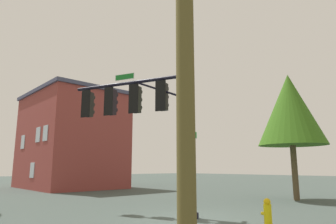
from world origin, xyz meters
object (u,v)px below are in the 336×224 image
Objects in this scene: fire_hydrant at (268,212)px; brick_building at (71,140)px; signal_pole_assembly at (139,107)px; tree_near at (290,110)px; utility_pole at (185,35)px.

brick_building is at bearing -8.32° from fire_hydrant.
tree_near is (-1.95, -9.44, 0.85)m from signal_pole_assembly.
signal_pole_assembly is at bearing -31.24° from utility_pole.
tree_near is at bearing -165.02° from brick_building.
utility_pole is 9.28× the size of fire_hydrant.
fire_hydrant is (1.75, -5.42, -3.56)m from utility_pole.
utility_pole is at bearing 159.44° from brick_building.
fire_hydrant is 9.55m from tree_near.
utility_pole reaches higher than signal_pole_assembly.
signal_pole_assembly is at bearing 78.30° from tree_near.
fire_hydrant is 0.09× the size of brick_building.
brick_building is at bearing 14.98° from tree_near.
tree_near is (4.44, -13.31, 1.11)m from utility_pole.
utility_pole is 6.71m from fire_hydrant.
signal_pole_assembly is 9.67m from tree_near.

